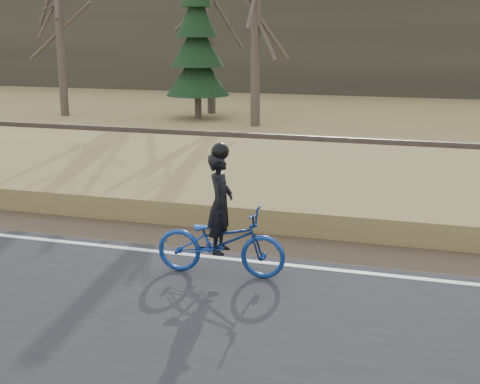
% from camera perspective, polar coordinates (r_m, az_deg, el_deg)
% --- Properties ---
extents(ground, '(120.00, 120.00, 0.00)m').
position_cam_1_polar(ground, '(10.42, 0.81, -6.63)').
color(ground, olive).
rests_on(ground, ground).
extents(road, '(120.00, 6.00, 0.06)m').
position_cam_1_polar(road, '(8.23, -4.21, -12.22)').
color(road, black).
rests_on(road, ground).
extents(edge_line, '(120.00, 0.12, 0.01)m').
position_cam_1_polar(edge_line, '(10.58, 1.12, -5.94)').
color(edge_line, silver).
rests_on(edge_line, road).
extents(shoulder, '(120.00, 1.60, 0.04)m').
position_cam_1_polar(shoulder, '(11.51, 2.50, -4.54)').
color(shoulder, '#473A2B').
rests_on(shoulder, ground).
extents(embankment, '(120.00, 5.00, 0.44)m').
position_cam_1_polar(embankment, '(14.27, 5.57, -0.14)').
color(embankment, olive).
rests_on(embankment, ground).
extents(ballast, '(120.00, 3.00, 0.45)m').
position_cam_1_polar(ballast, '(17.92, 8.05, 2.67)').
color(ballast, slate).
rests_on(ballast, ground).
extents(railroad, '(120.00, 2.40, 0.29)m').
position_cam_1_polar(railroad, '(17.86, 8.08, 3.63)').
color(railroad, black).
rests_on(railroad, ballast).
extents(treeline_backdrop, '(120.00, 4.00, 6.00)m').
position_cam_1_polar(treeline_backdrop, '(39.48, 13.50, 12.49)').
color(treeline_backdrop, '#383328').
rests_on(treeline_backdrop, ground).
extents(cyclist, '(1.98, 0.80, 1.99)m').
position_cam_1_polar(cyclist, '(9.87, -1.66, -3.60)').
color(cyclist, navy).
rests_on(cyclist, road).
extents(bare_tree_far_left, '(0.36, 0.36, 7.77)m').
position_cam_1_polar(bare_tree_far_left, '(29.59, -15.17, 13.80)').
color(bare_tree_far_left, '#4E4639').
rests_on(bare_tree_far_left, ground).
extents(bare_tree_left, '(0.36, 0.36, 8.76)m').
position_cam_1_polar(bare_tree_left, '(29.49, -2.53, 15.22)').
color(bare_tree_left, '#4E4639').
rests_on(bare_tree_left, ground).
extents(bare_tree_near_left, '(0.36, 0.36, 7.89)m').
position_cam_1_polar(bare_tree_near_left, '(25.48, 1.34, 14.47)').
color(bare_tree_near_left, '#4E4639').
rests_on(bare_tree_near_left, ground).
extents(conifer, '(2.60, 2.60, 6.33)m').
position_cam_1_polar(conifer, '(27.74, -3.68, 12.43)').
color(conifer, '#4E4639').
rests_on(conifer, ground).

